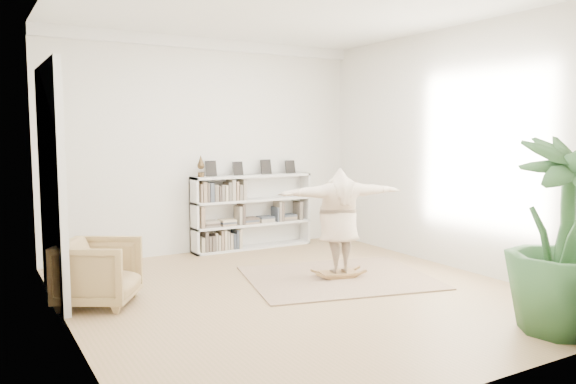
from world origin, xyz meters
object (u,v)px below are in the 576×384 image
object	(u,v)px
armchair	(99,272)
houseplant	(564,236)
rocker_board	(338,273)
bookshelf	(252,212)
person	(339,218)

from	to	relation	value
armchair	houseplant	bearing A→B (deg)	-99.02
armchair	rocker_board	bearing A→B (deg)	-66.33
armchair	rocker_board	size ratio (longest dim) A/B	1.51
bookshelf	armchair	bearing A→B (deg)	-145.83
armchair	rocker_board	distance (m)	3.21
houseplant	rocker_board	bearing A→B (deg)	104.28
armchair	houseplant	size ratio (longest dim) A/B	0.43
houseplant	person	bearing A→B (deg)	104.28
bookshelf	houseplant	size ratio (longest dim) A/B	1.10
armchair	houseplant	world-z (taller)	houseplant
armchair	person	distance (m)	3.23
person	houseplant	size ratio (longest dim) A/B	0.90
armchair	rocker_board	world-z (taller)	armchair
rocker_board	houseplant	size ratio (longest dim) A/B	0.28
bookshelf	armchair	world-z (taller)	bookshelf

